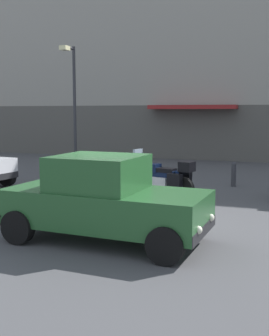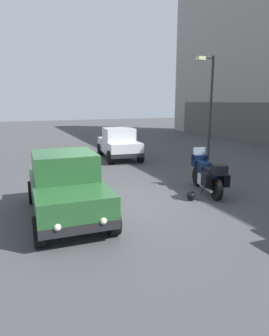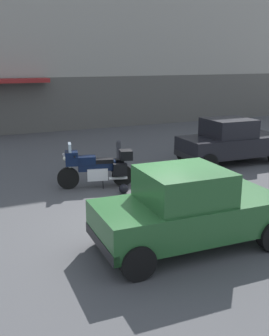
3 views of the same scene
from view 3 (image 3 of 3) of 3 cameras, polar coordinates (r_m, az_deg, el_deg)
name	(u,v)px [view 3 (image 3 of 3)]	position (r m, az deg, el deg)	size (l,w,h in m)	color
ground_plane	(153,229)	(9.18, 2.58, -8.59)	(80.00, 80.00, 0.00)	#424244
motorcycle	(97,167)	(11.95, -5.32, 0.15)	(2.23, 1.04, 1.36)	black
helmet	(124,189)	(11.45, -1.53, -2.95)	(0.28, 0.28, 0.28)	black
car_hatchback_near	(188,209)	(8.12, 7.55, -5.82)	(3.93, 1.92, 1.64)	#235128
car_wagon_end	(230,141)	(15.11, 13.39, 3.69)	(3.92, 1.89, 1.64)	black
bollard_curbside	(119,150)	(14.92, -2.26, 2.50)	(0.16, 0.16, 0.82)	#333338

